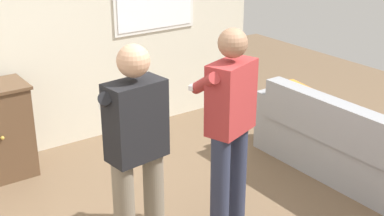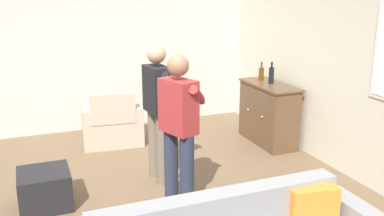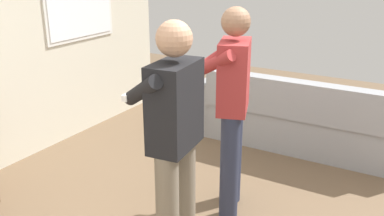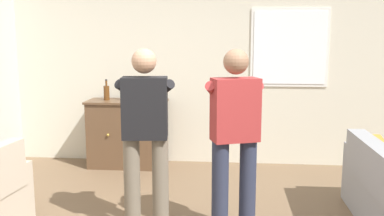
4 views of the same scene
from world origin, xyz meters
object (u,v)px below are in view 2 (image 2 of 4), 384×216
bottle_liquor_amber (261,73)px  person_standing_right (179,126)px  armchair (112,126)px  sideboard_cabinet (268,113)px  bottle_wine_green (271,75)px  ottoman (45,189)px  person_standing_left (158,107)px

bottle_liquor_amber → person_standing_right: bearing=-48.9°
armchair → sideboard_cabinet: 2.38m
bottle_wine_green → ottoman: size_ratio=0.61×
bottle_wine_green → bottle_liquor_amber: bottle_wine_green is taller
ottoman → person_standing_right: 1.65m
person_standing_left → bottle_wine_green: bearing=108.9°
armchair → bottle_wine_green: bearing=70.7°
bottle_wine_green → person_standing_right: bearing=-53.6°
armchair → sideboard_cabinet: size_ratio=0.87×
sideboard_cabinet → bottle_wine_green: 0.59m
sideboard_cabinet → bottle_liquor_amber: (-0.28, 0.01, 0.57)m
armchair → person_standing_left: 1.63m
bottle_wine_green → ottoman: bearing=-75.5°
bottle_liquor_amber → ottoman: bottle_liquor_amber is taller
bottle_liquor_amber → ottoman: 3.61m
bottle_wine_green → person_standing_right: 2.49m
sideboard_cabinet → person_standing_left: size_ratio=0.65×
bottle_liquor_amber → ottoman: (1.13, -3.33, -0.83)m
person_standing_right → bottle_wine_green: bearing=126.4°
armchair → sideboard_cabinet: bearing=69.9°
armchair → bottle_liquor_amber: bottle_liquor_amber is taller
sideboard_cabinet → bottle_liquor_amber: size_ratio=3.82×
person_standing_right → sideboard_cabinet: bearing=126.3°
sideboard_cabinet → person_standing_left: (0.65, -1.95, 0.47)m
bottle_wine_green → bottle_liquor_amber: bearing=-176.0°
person_standing_left → person_standing_right: (0.80, -0.03, 0.00)m
sideboard_cabinet → person_standing_right: size_ratio=0.65×
sideboard_cabinet → ottoman: size_ratio=2.01×
armchair → bottle_liquor_amber: (0.53, 2.25, 0.74)m
armchair → person_standing_right: size_ratio=0.56×
bottle_liquor_amber → person_standing_left: person_standing_left is taller
armchair → person_standing_right: person_standing_right is taller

